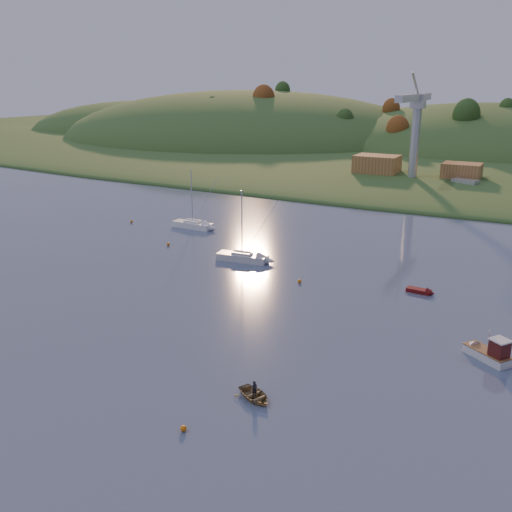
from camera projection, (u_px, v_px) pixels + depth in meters
The scene contains 21 objects.
far_shore at pixel (471, 146), 235.75m from camera, with size 620.00×220.00×1.50m, color #2E4E1F.
shore_slope at pixel (439, 165), 181.05m from camera, with size 640.00×150.00×7.00m, color #2E4E1F.
hill_left_far at pixel (143, 133), 295.65m from camera, with size 120.00×100.00×32.00m, color #2E4E1F.
hill_left at pixel (246, 142), 251.30m from camera, with size 170.00×140.00×44.00m, color #2E4E1F.
hill_center at pixel (491, 152), 214.39m from camera, with size 140.00×120.00×36.00m, color #2E4E1F.
hillside_trees at pixel (451, 158), 197.88m from camera, with size 280.00×50.00×32.00m, color #254E1B, non-canonical shape.
wharf at pixel (426, 183), 142.25m from camera, with size 42.00×16.00×2.40m, color slate.
shed_west at pixel (377, 165), 147.92m from camera, with size 11.00×8.00×4.80m, color olive.
shed_east at pixel (462, 171), 139.36m from camera, with size 9.00×7.00×4.00m, color olive.
dock_crane at pixel (415, 118), 135.88m from camera, with size 3.20×28.00×20.30m.
fishing_boat at pixel (484, 350), 54.82m from camera, with size 5.40×4.50×3.46m.
sailboat_near at pixel (242, 256), 84.39m from camera, with size 7.83×3.21×10.56m.
sailboat_far at pixel (193, 224), 103.40m from camera, with size 7.77×2.50×10.70m.
canoe at pixel (255, 395), 47.72m from camera, with size 2.59×3.62×0.75m, color olive.
paddler at pixel (255, 392), 47.62m from camera, with size 0.52×0.34×1.43m, color black.
red_tender at pixel (424, 292), 71.51m from camera, with size 3.62×1.50×1.20m.
work_vessel at pixel (465, 189), 134.34m from camera, with size 14.45×8.89×3.50m.
buoy_0 at pixel (183, 428), 43.39m from camera, with size 0.50×0.50×0.50m, color orange.
buoy_1 at pixel (300, 281), 75.27m from camera, with size 0.50×0.50×0.50m, color orange.
buoy_2 at pixel (132, 221), 107.44m from camera, with size 0.50×0.50×0.50m, color orange.
buoy_3 at pixel (168, 244), 92.30m from camera, with size 0.50×0.50×0.50m, color orange.
Camera 1 is at (34.71, -22.53, 25.57)m, focal length 40.00 mm.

